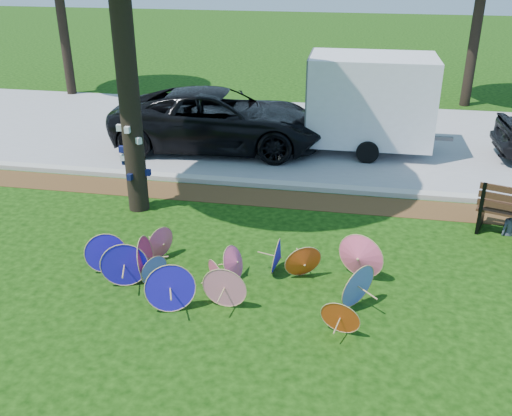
{
  "coord_description": "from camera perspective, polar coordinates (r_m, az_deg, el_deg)",
  "views": [
    {
      "loc": [
        2.24,
        -7.37,
        5.31
      ],
      "look_at": [
        0.5,
        2.0,
        0.9
      ],
      "focal_mm": 40.0,
      "sensor_mm": 36.0,
      "label": 1
    }
  ],
  "objects": [
    {
      "name": "ground",
      "position": [
        9.36,
        -5.34,
        -9.87
      ],
      "size": [
        90.0,
        90.0,
        0.0
      ],
      "primitive_type": "plane",
      "color": "black",
      "rests_on": "ground"
    },
    {
      "name": "cargo_trailer",
      "position": [
        16.2,
        11.39,
        10.63
      ],
      "size": [
        3.37,
        2.17,
        2.94
      ],
      "primitive_type": "cube",
      "rotation": [
        0.0,
        0.0,
        0.02
      ],
      "color": "white",
      "rests_on": "ground"
    },
    {
      "name": "street",
      "position": [
        17.68,
        2.79,
        7.33
      ],
      "size": [
        90.0,
        8.0,
        0.01
      ],
      "primitive_type": "cube",
      "color": "gray",
      "rests_on": "ground"
    },
    {
      "name": "mulch_strip",
      "position": [
        13.19,
        -0.15,
        1.12
      ],
      "size": [
        90.0,
        1.0,
        0.01
      ],
      "primitive_type": "cube",
      "color": "#472D16",
      "rests_on": "ground"
    },
    {
      "name": "parasol_pile",
      "position": [
        9.64,
        -3.17,
        -6.03
      ],
      "size": [
        5.22,
        2.16,
        0.85
      ],
      "color": "pink",
      "rests_on": "ground"
    },
    {
      "name": "black_van",
      "position": [
        16.31,
        -3.71,
        8.83
      ],
      "size": [
        6.12,
        3.09,
        1.66
      ],
      "primitive_type": "imported",
      "rotation": [
        0.0,
        0.0,
        1.63
      ],
      "color": "black",
      "rests_on": "ground"
    },
    {
      "name": "curb",
      "position": [
        13.81,
        0.39,
        2.47
      ],
      "size": [
        90.0,
        0.3,
        0.12
      ],
      "primitive_type": "cube",
      "color": "#B7B5AD",
      "rests_on": "ground"
    }
  ]
}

